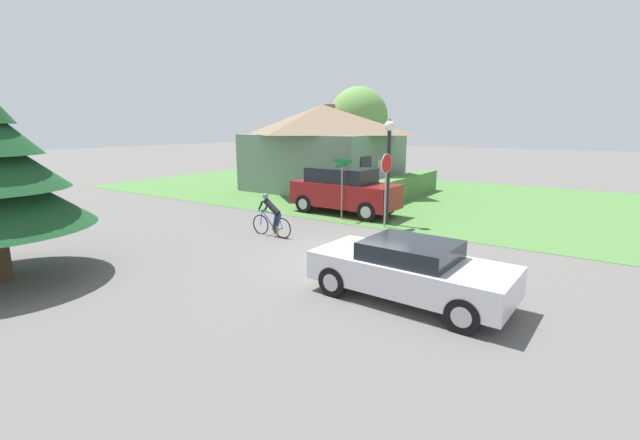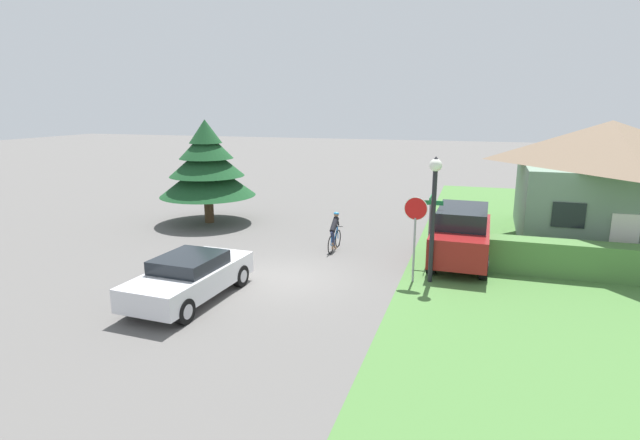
# 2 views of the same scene
# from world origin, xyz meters

# --- Properties ---
(ground_plane) EXTENTS (140.00, 140.00, 0.00)m
(ground_plane) POSITION_xyz_m (0.00, 0.00, 0.00)
(ground_plane) COLOR #5B5956
(grass_verge_right) EXTENTS (16.00, 36.00, 0.01)m
(grass_verge_right) POSITION_xyz_m (11.71, 4.00, 0.01)
(grass_verge_right) COLOR #477538
(grass_verge_right) RESTS_ON ground
(cottage_house) EXTENTS (7.23, 8.76, 5.18)m
(cottage_house) POSITION_xyz_m (11.03, 8.49, 2.63)
(cottage_house) COLOR slate
(cottage_house) RESTS_ON ground
(hedge_row) EXTENTS (9.02, 0.90, 1.20)m
(hedge_row) POSITION_xyz_m (10.28, 3.10, 0.60)
(hedge_row) COLOR #4C7A3D
(hedge_row) RESTS_ON ground
(sedan_left_lane) EXTENTS (2.10, 4.50, 1.36)m
(sedan_left_lane) POSITION_xyz_m (-2.02, -2.52, 0.70)
(sedan_left_lane) COLOR silver
(sedan_left_lane) RESTS_ON ground
(cyclist) EXTENTS (0.44, 1.76, 1.53)m
(cyclist) POSITION_xyz_m (0.65, 3.76, 0.73)
(cyclist) COLOR black
(cyclist) RESTS_ON ground
(parked_suv_right) EXTENTS (2.10, 4.78, 2.04)m
(parked_suv_right) POSITION_xyz_m (5.50, 3.66, 1.04)
(parked_suv_right) COLOR maroon
(parked_suv_right) RESTS_ON ground
(stop_sign) EXTENTS (0.75, 0.07, 2.83)m
(stop_sign) POSITION_xyz_m (4.11, 1.01, 2.02)
(stop_sign) COLOR gray
(stop_sign) RESTS_ON ground
(street_lamp) EXTENTS (0.40, 0.40, 4.12)m
(street_lamp) POSITION_xyz_m (4.64, 1.18, 2.79)
(street_lamp) COLOR black
(street_lamp) RESTS_ON ground
(street_name_sign) EXTENTS (0.90, 0.90, 2.52)m
(street_name_sign) POSITION_xyz_m (4.38, 3.11, 1.76)
(street_name_sign) COLOR gray
(street_name_sign) RESTS_ON ground
(deciduous_tree_right) EXTENTS (4.04, 4.04, 6.47)m
(deciduous_tree_right) POSITION_xyz_m (15.91, 8.78, 4.34)
(deciduous_tree_right) COLOR #4C3823
(deciduous_tree_right) RESTS_ON ground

